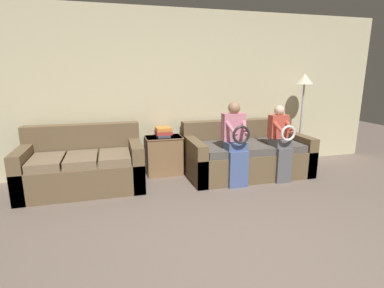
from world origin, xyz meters
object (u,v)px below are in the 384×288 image
(child_right_seated, at_px, (281,140))
(child_left_seated, at_px, (236,141))
(book_stack, at_px, (163,132))
(couch_side, at_px, (83,167))
(floor_lamp, at_px, (304,91))
(side_shelf, at_px, (164,155))
(couch_main, at_px, (245,155))

(child_right_seated, bearing_deg, child_left_seated, 179.46)
(child_left_seated, bearing_deg, book_stack, 141.74)
(book_stack, bearing_deg, couch_side, -166.02)
(child_right_seated, height_order, floor_lamp, floor_lamp)
(couch_side, distance_m, side_shelf, 1.23)
(child_left_seated, bearing_deg, floor_lamp, 23.28)
(book_stack, bearing_deg, couch_main, -13.57)
(child_right_seated, distance_m, floor_lamp, 1.22)
(couch_main, xyz_separation_m, book_stack, (-1.27, 0.31, 0.39))
(child_left_seated, height_order, child_right_seated, child_left_seated)
(book_stack, bearing_deg, side_shelf, 5.67)
(couch_main, distance_m, couch_side, 2.45)
(child_right_seated, relative_size, floor_lamp, 0.71)
(child_left_seated, distance_m, side_shelf, 1.20)
(book_stack, bearing_deg, floor_lamp, -1.68)
(couch_main, xyz_separation_m, floor_lamp, (1.14, 0.24, 0.99))
(couch_side, distance_m, floor_lamp, 3.73)
(couch_side, bearing_deg, couch_main, -0.25)
(child_left_seated, relative_size, side_shelf, 1.96)
(couch_main, bearing_deg, child_right_seated, -49.24)
(couch_main, relative_size, child_right_seated, 1.70)
(child_left_seated, bearing_deg, child_right_seated, -0.54)
(couch_side, bearing_deg, floor_lamp, 3.57)
(child_right_seated, xyz_separation_m, book_stack, (-1.63, 0.72, 0.07))
(couch_side, distance_m, child_right_seated, 2.86)
(book_stack, bearing_deg, child_right_seated, -23.96)
(couch_main, height_order, floor_lamp, floor_lamp)
(floor_lamp, bearing_deg, side_shelf, 178.32)
(couch_main, xyz_separation_m, side_shelf, (-1.27, 0.31, 0.01))
(couch_main, distance_m, child_left_seated, 0.65)
(couch_side, height_order, child_left_seated, child_left_seated)
(side_shelf, distance_m, floor_lamp, 2.60)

